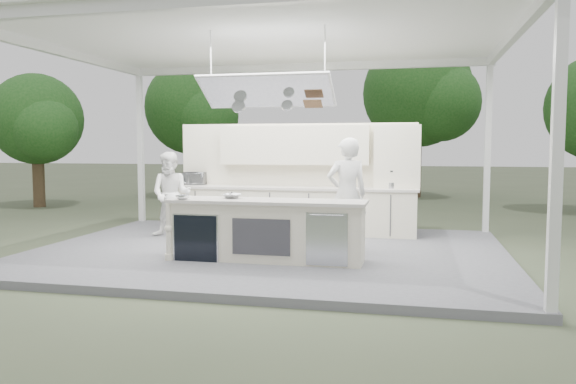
% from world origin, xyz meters
% --- Properties ---
extents(ground, '(90.00, 90.00, 0.00)m').
position_xyz_m(ground, '(0.00, 0.00, 0.00)').
color(ground, '#464F36').
rests_on(ground, ground).
extents(stage_deck, '(8.00, 6.00, 0.12)m').
position_xyz_m(stage_deck, '(0.00, 0.00, 0.06)').
color(stage_deck, slate).
rests_on(stage_deck, ground).
extents(tent, '(8.20, 6.20, 3.86)m').
position_xyz_m(tent, '(0.00, -0.01, 3.71)').
color(tent, white).
rests_on(tent, ground).
extents(demo_island, '(3.10, 0.79, 0.95)m').
position_xyz_m(demo_island, '(0.18, -0.91, 0.60)').
color(demo_island, beige).
rests_on(demo_island, stage_deck).
extents(back_counter, '(5.08, 0.72, 0.95)m').
position_xyz_m(back_counter, '(0.00, 1.90, 0.60)').
color(back_counter, beige).
rests_on(back_counter, stage_deck).
extents(back_wall_unit, '(5.05, 0.48, 2.25)m').
position_xyz_m(back_wall_unit, '(0.44, 2.11, 1.57)').
color(back_wall_unit, beige).
rests_on(back_wall_unit, stage_deck).
extents(tree_cluster, '(19.55, 9.40, 5.85)m').
position_xyz_m(tree_cluster, '(-0.16, 9.77, 3.29)').
color(tree_cluster, '#493C24').
rests_on(tree_cluster, ground).
extents(head_chef, '(0.83, 0.70, 1.93)m').
position_xyz_m(head_chef, '(1.32, 0.22, 1.08)').
color(head_chef, white).
rests_on(head_chef, stage_deck).
extents(sous_chef, '(0.88, 0.72, 1.67)m').
position_xyz_m(sous_chef, '(-2.23, 0.90, 0.95)').
color(sous_chef, white).
rests_on(sous_chef, stage_deck).
extents(toaster_oven, '(0.50, 0.36, 0.27)m').
position_xyz_m(toaster_oven, '(-2.20, 2.08, 1.20)').
color(toaster_oven, silver).
rests_on(toaster_oven, back_counter).
extents(bowl_large, '(0.33, 0.33, 0.07)m').
position_xyz_m(bowl_large, '(-0.41, -0.79, 1.11)').
color(bowl_large, '#B1B4B8').
rests_on(bowl_large, demo_island).
extents(bowl_small, '(0.24, 0.24, 0.07)m').
position_xyz_m(bowl_small, '(-1.10, -1.15, 1.10)').
color(bowl_small, silver).
rests_on(bowl_small, demo_island).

